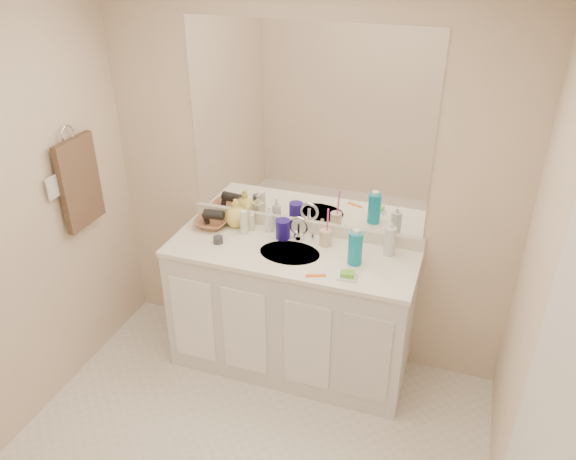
{
  "coord_description": "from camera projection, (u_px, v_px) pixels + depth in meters",
  "views": [
    {
      "loc": [
        0.94,
        -1.71,
        2.61
      ],
      "look_at": [
        0.0,
        0.97,
        1.05
      ],
      "focal_mm": 35.0,
      "sensor_mm": 36.0,
      "label": 1
    }
  ],
  "objects": [
    {
      "name": "soap_bottle_yellow",
      "position": [
        236.0,
        213.0,
        3.61
      ],
      "size": [
        0.19,
        0.19,
        0.19
      ],
      "primitive_type": "imported",
      "rotation": [
        0.0,
        0.0,
        0.38
      ],
      "color": "#F2D95E",
      "rests_on": "countertop"
    },
    {
      "name": "countertop",
      "position": [
        291.0,
        253.0,
        3.38
      ],
      "size": [
        1.52,
        0.57,
        0.03
      ],
      "primitive_type": "cube",
      "color": "white",
      "rests_on": "vanity_cabinet"
    },
    {
      "name": "extra_white_bottle",
      "position": [
        244.0,
        222.0,
        3.53
      ],
      "size": [
        0.05,
        0.05,
        0.16
      ],
      "primitive_type": "cylinder",
      "rotation": [
        0.0,
        0.0,
        -0.05
      ],
      "color": "white",
      "rests_on": "countertop"
    },
    {
      "name": "vanity_cabinet",
      "position": [
        291.0,
        312.0,
        3.59
      ],
      "size": [
        1.5,
        0.55,
        0.85
      ],
      "primitive_type": "cube",
      "color": "silver",
      "rests_on": "floor"
    },
    {
      "name": "clear_pump_bottle",
      "position": [
        390.0,
        241.0,
        3.3
      ],
      "size": [
        0.09,
        0.09,
        0.18
      ],
      "primitive_type": "cylinder",
      "rotation": [
        0.0,
        0.0,
        0.33
      ],
      "color": "silver",
      "rests_on": "countertop"
    },
    {
      "name": "wall_right",
      "position": [
        542.0,
        376.0,
        1.99
      ],
      "size": [
        0.02,
        2.6,
        2.4
      ],
      "primitive_type": "cube",
      "color": "beige",
      "rests_on": "floor"
    },
    {
      "name": "backsplash",
      "position": [
        304.0,
        226.0,
        3.57
      ],
      "size": [
        1.52,
        0.03,
        0.08
      ],
      "primitive_type": "cube",
      "color": "silver",
      "rests_on": "countertop"
    },
    {
      "name": "mirror",
      "position": [
        306.0,
        129.0,
        3.27
      ],
      "size": [
        1.48,
        0.01,
        1.2
      ],
      "primitive_type": "cube",
      "color": "white",
      "rests_on": "wall_back"
    },
    {
      "name": "blue_mug",
      "position": [
        283.0,
        229.0,
        3.48
      ],
      "size": [
        0.1,
        0.1,
        0.12
      ],
      "primitive_type": "cylinder",
      "rotation": [
        0.0,
        0.0,
        -0.12
      ],
      "color": "navy",
      "rests_on": "countertop"
    },
    {
      "name": "faucet",
      "position": [
        299.0,
        231.0,
        3.48
      ],
      "size": [
        0.02,
        0.02,
        0.11
      ],
      "primitive_type": "cylinder",
      "color": "silver",
      "rests_on": "countertop"
    },
    {
      "name": "switch_plate",
      "position": [
        52.0,
        188.0,
        3.17
      ],
      "size": [
        0.01,
        0.08,
        0.13
      ],
      "primitive_type": "cube",
      "color": "silver",
      "rests_on": "wall_left"
    },
    {
      "name": "sink_basin",
      "position": [
        290.0,
        254.0,
        3.36
      ],
      "size": [
        0.37,
        0.37,
        0.02
      ],
      "primitive_type": "cylinder",
      "color": "beige",
      "rests_on": "countertop"
    },
    {
      "name": "towel_ring",
      "position": [
        67.0,
        134.0,
        3.21
      ],
      "size": [
        0.01,
        0.11,
        0.11
      ],
      "primitive_type": "torus",
      "rotation": [
        0.0,
        1.57,
        0.0
      ],
      "color": "silver",
      "rests_on": "wall_left"
    },
    {
      "name": "tan_cup",
      "position": [
        325.0,
        238.0,
        3.41
      ],
      "size": [
        0.09,
        0.09,
        0.1
      ],
      "primitive_type": "cylinder",
      "rotation": [
        0.0,
        0.0,
        0.29
      ],
      "color": "beige",
      "rests_on": "countertop"
    },
    {
      "name": "soap_bottle_white",
      "position": [
        269.0,
        219.0,
        3.56
      ],
      "size": [
        0.08,
        0.09,
        0.17
      ],
      "primitive_type": "imported",
      "rotation": [
        0.0,
        0.0,
        -0.39
      ],
      "color": "white",
      "rests_on": "countertop"
    },
    {
      "name": "soap_dish",
      "position": [
        347.0,
        277.0,
        3.12
      ],
      "size": [
        0.11,
        0.09,
        0.01
      ],
      "primitive_type": "cube",
      "rotation": [
        0.0,
        0.0,
        0.06
      ],
      "color": "white",
      "rests_on": "countertop"
    },
    {
      "name": "mouthwash_bottle",
      "position": [
        355.0,
        248.0,
        3.21
      ],
      "size": [
        0.11,
        0.11,
        0.2
      ],
      "primitive_type": "cylinder",
      "rotation": [
        0.0,
        0.0,
        0.41
      ],
      "color": "#0E8BAF",
      "rests_on": "countertop"
    },
    {
      "name": "wicker_basket",
      "position": [
        212.0,
        223.0,
        3.63
      ],
      "size": [
        0.23,
        0.23,
        0.05
      ],
      "primitive_type": "imported",
      "rotation": [
        0.0,
        0.0,
        0.05
      ],
      "color": "#9A603E",
      "rests_on": "countertop"
    },
    {
      "name": "green_soap",
      "position": [
        347.0,
        274.0,
        3.11
      ],
      "size": [
        0.08,
        0.07,
        0.03
      ],
      "primitive_type": "cube",
      "rotation": [
        0.0,
        0.0,
        0.16
      ],
      "color": "#67C22F",
      "rests_on": "soap_dish"
    },
    {
      "name": "dark_jar",
      "position": [
        218.0,
        240.0,
        3.45
      ],
      "size": [
        0.06,
        0.06,
        0.04
      ],
      "primitive_type": "cylinder",
      "rotation": [
        0.0,
        0.0,
        0.02
      ],
      "color": "#333339",
      "rests_on": "countertop"
    },
    {
      "name": "toothbrush",
      "position": [
        328.0,
        223.0,
        3.36
      ],
      "size": [
        0.02,
        0.04,
        0.21
      ],
      "primitive_type": "cylinder",
      "rotation": [
        0.14,
        0.0,
        0.34
      ],
      "color": "#FF43B7",
      "rests_on": "tan_cup"
    },
    {
      "name": "hand_towel",
      "position": [
        80.0,
        183.0,
        3.35
      ],
      "size": [
        0.04,
        0.32,
        0.55
      ],
      "primitive_type": "cube",
      "color": "#35261C",
      "rests_on": "towel_ring"
    },
    {
      "name": "orange_comb",
      "position": [
        316.0,
        276.0,
        3.13
      ],
      "size": [
        0.12,
        0.06,
        0.0
      ],
      "primitive_type": "cube",
      "rotation": [
        0.0,
        0.0,
        0.38
      ],
      "color": "orange",
      "rests_on": "countertop"
    },
    {
      "name": "wall_back",
      "position": [
        305.0,
        185.0,
        3.45
      ],
      "size": [
        2.6,
        0.02,
        2.4
      ],
      "primitive_type": "cube",
      "color": "beige",
      "rests_on": "floor"
    },
    {
      "name": "soap_bottle_cream",
      "position": [
        249.0,
        217.0,
        3.58
      ],
      "size": [
        0.09,
        0.09,
        0.16
      ],
      "primitive_type": "imported",
      "rotation": [
        0.0,
        0.0,
        0.28
      ],
      "color": "beige",
      "rests_on": "countertop"
    },
    {
      "name": "hair_dryer",
      "position": [
        214.0,
        214.0,
        3.6
      ],
      "size": [
        0.13,
        0.08,
        0.06
      ],
      "primitive_type": "cylinder",
      "rotation": [
        0.0,
        1.57,
        0.12
      ],
      "color": "black",
      "rests_on": "wicker_basket"
    }
  ]
}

